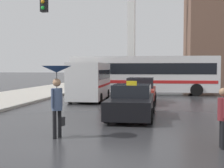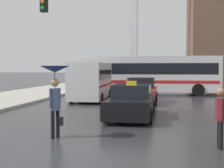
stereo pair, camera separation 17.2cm
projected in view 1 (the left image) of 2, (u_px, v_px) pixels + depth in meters
name	position (u px, v px, depth m)	size (l,w,h in m)	color
ground_plane	(57.00, 149.00, 8.24)	(300.00, 300.00, 0.00)	#2D2D30
taxi	(132.00, 102.00, 13.54)	(1.91, 4.58, 1.59)	black
sedan_red	(141.00, 91.00, 19.46)	(1.91, 4.66, 1.54)	#A52D23
ambulance_van	(90.00, 80.00, 20.73)	(2.22, 5.42, 2.48)	silver
city_bus	(143.00, 73.00, 25.53)	(11.83, 2.93, 3.10)	silver
pedestrian_with_umbrella	(57.00, 83.00, 9.45)	(0.90, 0.90, 2.21)	black
pedestrian_man	(223.00, 114.00, 8.24)	(0.27, 0.42, 1.62)	black
monument_cross	(131.00, 1.00, 38.75)	(8.17, 0.90, 18.57)	white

